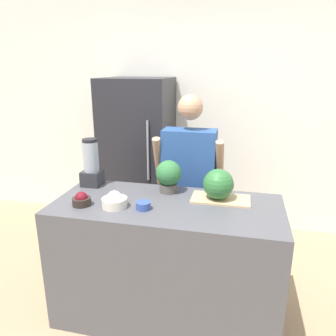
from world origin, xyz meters
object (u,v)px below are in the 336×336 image
(blender, at_px, (91,165))
(bowl_cherries, at_px, (82,200))
(bowl_cream, at_px, (115,201))
(watermelon, at_px, (218,184))
(potted_plant, at_px, (169,175))
(bowl_small_blue, at_px, (143,206))
(refrigerator, at_px, (139,157))
(person, at_px, (189,186))

(blender, bearing_deg, bowl_cherries, -75.15)
(bowl_cream, relative_size, blender, 0.45)
(watermelon, bearing_deg, blender, 174.83)
(bowl_cherries, relative_size, potted_plant, 0.52)
(bowl_cherries, height_order, bowl_small_blue, bowl_cherries)
(bowl_cream, relative_size, bowl_small_blue, 1.75)
(bowl_cherries, bearing_deg, refrigerator, 92.55)
(person, xyz_separation_m, bowl_cherries, (-0.62, -0.78, 0.13))
(watermelon, bearing_deg, bowl_small_blue, -150.62)
(bowl_cherries, xyz_separation_m, blender, (-0.10, 0.39, 0.13))
(person, relative_size, bowl_cream, 9.39)
(refrigerator, distance_m, watermelon, 1.53)
(refrigerator, height_order, watermelon, refrigerator)
(refrigerator, distance_m, bowl_cherries, 1.47)
(refrigerator, height_order, potted_plant, refrigerator)
(bowl_small_blue, bearing_deg, refrigerator, 109.22)
(person, distance_m, potted_plant, 0.47)
(blender, bearing_deg, bowl_cream, -47.38)
(potted_plant, bearing_deg, bowl_cream, -129.69)
(refrigerator, xyz_separation_m, watermelon, (0.97, -1.17, 0.18))
(bowl_small_blue, distance_m, potted_plant, 0.38)
(refrigerator, distance_m, potted_plant, 1.25)
(bowl_cream, bearing_deg, person, 63.19)
(bowl_cream, height_order, potted_plant, potted_plant)
(bowl_small_blue, bearing_deg, person, 76.33)
(person, distance_m, bowl_small_blue, 0.79)
(bowl_cream, xyz_separation_m, potted_plant, (0.30, 0.36, 0.09))
(refrigerator, relative_size, blender, 4.53)
(bowl_cherries, bearing_deg, person, 51.78)
(watermelon, bearing_deg, refrigerator, 129.81)
(bowl_small_blue, relative_size, blender, 0.26)
(person, bearing_deg, bowl_cream, -116.81)
(bowl_cherries, height_order, potted_plant, potted_plant)
(bowl_cream, bearing_deg, bowl_cherries, -174.32)
(bowl_cherries, distance_m, bowl_cream, 0.23)
(person, distance_m, watermelon, 0.61)
(watermelon, bearing_deg, bowl_cream, -157.91)
(bowl_cherries, relative_size, bowl_cream, 0.74)
(bowl_cherries, bearing_deg, watermelon, 18.12)
(potted_plant, bearing_deg, bowl_cherries, -144.35)
(person, distance_m, blender, 0.86)
(bowl_small_blue, bearing_deg, potted_plant, 74.94)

